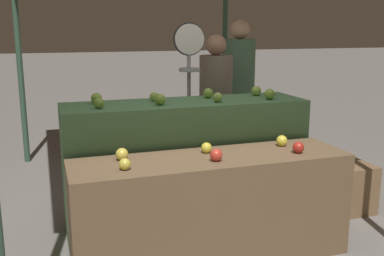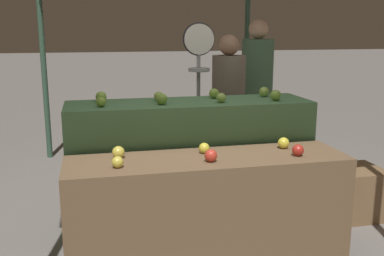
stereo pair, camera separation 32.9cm
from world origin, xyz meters
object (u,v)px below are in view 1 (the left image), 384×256
Objects in this scene: produce_scale at (189,72)px; wooden_crate_side at (343,187)px; person_customer_left at (239,82)px; person_vendor_at_scale at (216,100)px.

produce_scale reaches higher than wooden_crate_side.
person_customer_left reaches higher than produce_scale.
person_customer_left is at bearing 45.72° from produce_scale.
wooden_crate_side is at bearing 74.11° from person_customer_left.
person_customer_left is 1.90m from wooden_crate_side.
person_customer_left is (0.57, 0.68, 0.10)m from person_vendor_at_scale.
produce_scale is 1.40m from person_customer_left.
wooden_crate_side is at bearing 120.76° from person_vendor_at_scale.
person_customer_left reaches higher than wooden_crate_side.
produce_scale is at bearing 27.98° from person_vendor_at_scale.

